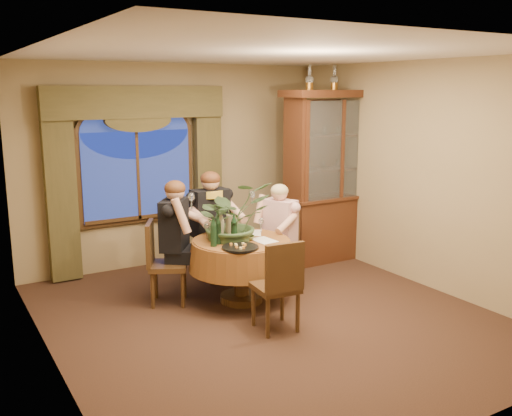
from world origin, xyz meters
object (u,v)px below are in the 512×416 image
wine_bottle_1 (234,229)px  person_scarf (210,228)px  oil_lamp_left (310,77)px  stoneware_vase (231,226)px  dining_table (241,271)px  wine_bottle_0 (213,232)px  chair_back (168,263)px  centerpiece_plant (232,189)px  chair_front_left (275,285)px  wine_bottle_3 (218,230)px  oil_lamp_center (334,77)px  person_back (175,240)px  person_pink (280,234)px  wine_bottle_4 (218,225)px  oil_lamp_right (358,78)px  china_cabinet (332,176)px  chair_right (277,246)px  olive_bowl (247,238)px  wine_bottle_2 (221,227)px  chair_back_right (221,244)px

wine_bottle_1 → person_scarf: bearing=82.0°
oil_lamp_left → stoneware_vase: oil_lamp_left is taller
dining_table → wine_bottle_0: (-0.40, -0.10, 0.54)m
chair_back → centerpiece_plant: 1.13m
chair_front_left → wine_bottle_3: bearing=111.0°
oil_lamp_center → person_back: (-2.62, -0.42, -1.89)m
oil_lamp_center → wine_bottle_1: size_ratio=1.03×
person_pink → wine_bottle_4: 1.02m
person_back → person_scarf: person_scarf is taller
oil_lamp_right → wine_bottle_0: oil_lamp_right is taller
china_cabinet → person_scarf: bearing=-176.6°
wine_bottle_3 → person_back: bearing=121.3°
chair_front_left → person_back: bearing=117.4°
chair_right → stoneware_vase: stoneware_vase is taller
dining_table → olive_bowl: size_ratio=7.57×
person_pink → wine_bottle_2: 1.03m
oil_lamp_center → wine_bottle_1: oil_lamp_center is taller
wine_bottle_3 → wine_bottle_4: (0.10, 0.19, 0.00)m
wine_bottle_1 → wine_bottle_3: same height
oil_lamp_left → oil_lamp_center: same height
chair_back → person_pink: person_pink is taller
person_back → wine_bottle_2: size_ratio=4.33×
china_cabinet → wine_bottle_2: (-2.21, -0.82, -0.30)m
oil_lamp_center → olive_bowl: oil_lamp_center is taller
person_pink → person_back: size_ratio=0.91×
person_pink → person_scarf: 0.89m
centerpiece_plant → oil_lamp_center: bearing=21.0°
person_scarf → chair_back_right: bearing=-161.8°
wine_bottle_0 → centerpiece_plant: bearing=30.5°
centerpiece_plant → wine_bottle_1: (-0.08, -0.19, -0.41)m
dining_table → person_back: size_ratio=0.85×
oil_lamp_right → wine_bottle_4: 3.22m
chair_back → person_pink: size_ratio=0.74×
chair_back → wine_bottle_4: (0.53, -0.23, 0.44)m
olive_bowl → oil_lamp_right: bearing=21.8°
oil_lamp_center → chair_back_right: 2.81m
china_cabinet → chair_back_right: (-1.84, -0.06, -0.74)m
olive_bowl → wine_bottle_0: 0.48m
oil_lamp_left → chair_right: bearing=-148.3°
person_scarf → olive_bowl: size_ratio=9.02×
chair_front_left → centerpiece_plant: (0.03, 0.98, 0.84)m
chair_back_right → person_back: (-0.78, -0.36, 0.23)m
dining_table → person_pink: bearing=23.6°
dining_table → oil_lamp_center: (2.00, 0.89, 2.23)m
chair_back_right → person_scarf: 0.31m
dining_table → wine_bottle_3: size_ratio=3.70×
oil_lamp_left → wine_bottle_3: size_ratio=1.03×
chair_back → stoneware_vase: stoneware_vase is taller
dining_table → wine_bottle_1: size_ratio=3.70×
wine_bottle_4 → chair_back: bearing=157.0°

